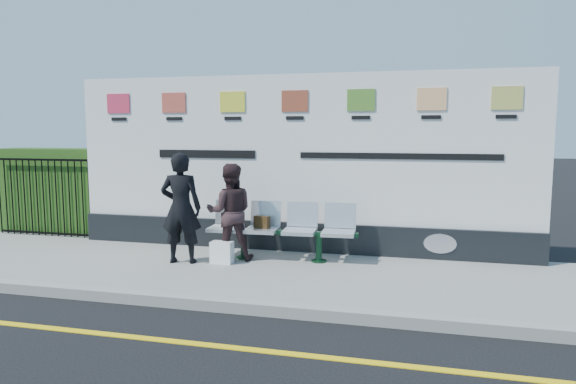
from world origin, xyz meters
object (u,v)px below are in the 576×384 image
Objects in this scene: bench at (281,244)px; billboard at (296,175)px; woman_left at (181,208)px; woman_right at (230,212)px.

billboard is at bearing 81.70° from bench.
billboard is 2.04m from woman_left.
woman_left is (-1.54, -1.27, -0.44)m from billboard.
woman_right reaches higher than bench.
woman_left is at bearing -140.50° from billboard.
woman_left is 0.77m from woman_right.
billboard is at bearing -150.77° from woman_left.
woman_left is at bearing 8.38° from woman_right.
billboard is 4.63× the size of woman_left.
bench is 1.67m from woman_left.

